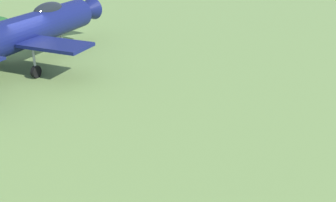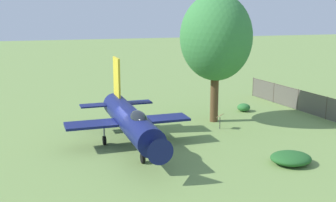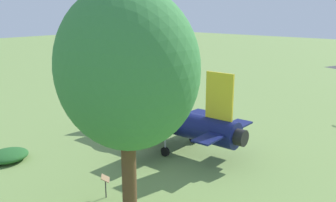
{
  "view_description": "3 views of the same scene",
  "coord_description": "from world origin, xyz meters",
  "views": [
    {
      "loc": [
        -14.52,
        -14.53,
        6.85
      ],
      "look_at": [
        -3.86,
        -9.75,
        1.5
      ],
      "focal_mm": 42.07,
      "sensor_mm": 36.0,
      "label": 1
    },
    {
      "loc": [
        25.97,
        -5.38,
        8.82
      ],
      "look_at": [
        -1.77,
        3.09,
        2.5
      ],
      "focal_mm": 45.6,
      "sensor_mm": 36.0,
      "label": 2
    },
    {
      "loc": [
        -15.11,
        17.63,
        8.98
      ],
      "look_at": [
        0.87,
        -1.04,
        2.76
      ],
      "focal_mm": 39.12,
      "sensor_mm": 36.0,
      "label": 3
    }
  ],
  "objects": [
    {
      "name": "display_jet",
      "position": [
        0.36,
        0.01,
        1.86
      ],
      "size": [
        12.22,
        8.17,
        5.41
      ],
      "rotation": [
        0.0,
        0.0,
        0.02
      ],
      "color": "#111951",
      "rests_on": "ground_plane"
    },
    {
      "name": "ground_plane",
      "position": [
        0.0,
        0.0,
        0.0
      ],
      "size": [
        200.0,
        200.0,
        0.0
      ],
      "primitive_type": "plane",
      "color": "#75934C"
    }
  ]
}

